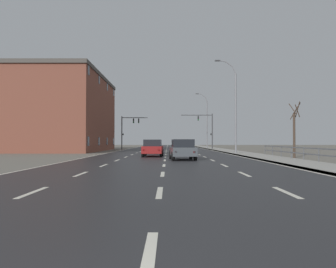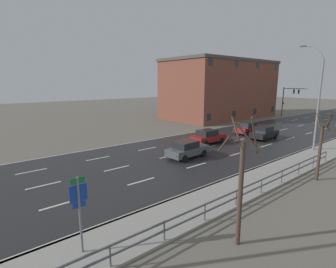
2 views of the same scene
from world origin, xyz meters
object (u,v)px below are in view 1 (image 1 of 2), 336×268
(car_distant, at_px, (184,149))
(street_lamp_midground, at_px, (236,108))
(car_near_right, at_px, (181,147))
(car_mid_centre, at_px, (154,148))
(traffic_signal_right, at_px, (208,126))
(car_far_left, at_px, (154,147))
(street_lamp_distant, at_px, (207,121))
(traffic_signal_left, at_px, (129,127))
(brick_building, at_px, (64,113))

(car_distant, bearing_deg, street_lamp_midground, 58.44)
(car_near_right, distance_m, car_mid_centre, 7.40)
(traffic_signal_right, xyz_separation_m, car_far_left, (-8.41, -20.48, -3.28))
(street_lamp_midground, bearing_deg, car_distant, -118.14)
(street_lamp_midground, distance_m, street_lamp_distant, 28.29)
(street_lamp_midground, xyz_separation_m, car_distant, (-6.12, -11.44, -4.25))
(traffic_signal_right, bearing_deg, traffic_signal_left, 175.58)
(street_lamp_distant, bearing_deg, car_far_left, -109.10)
(car_distant, height_order, car_near_right, same)
(street_lamp_distant, height_order, car_distant, street_lamp_distant)
(car_far_left, distance_m, brick_building, 17.74)
(street_lamp_distant, height_order, car_near_right, street_lamp_distant)
(traffic_signal_right, height_order, car_mid_centre, traffic_signal_right)
(car_far_left, bearing_deg, traffic_signal_left, 102.54)
(street_lamp_distant, xyz_separation_m, car_distant, (-6.13, -39.72, -4.34))
(car_far_left, xyz_separation_m, car_mid_centre, (0.35, -8.19, 0.00))
(car_far_left, bearing_deg, car_distant, -79.50)
(traffic_signal_right, distance_m, car_far_left, 22.38)
(car_far_left, bearing_deg, street_lamp_midground, -15.89)
(brick_building, bearing_deg, traffic_signal_left, 53.18)
(street_lamp_distant, distance_m, car_mid_centre, 35.46)
(street_lamp_distant, xyz_separation_m, car_near_right, (-5.88, -27.25, -4.34))
(street_lamp_midground, bearing_deg, traffic_signal_left, 120.75)
(car_mid_centre, relative_size, brick_building, 0.19)
(street_lamp_midground, distance_m, traffic_signal_right, 22.87)
(car_distant, relative_size, car_far_left, 1.02)
(street_lamp_distant, relative_size, car_distant, 2.49)
(car_far_left, height_order, brick_building, brick_building)
(traffic_signal_right, relative_size, traffic_signal_left, 1.06)
(traffic_signal_left, xyz_separation_m, car_far_left, (5.25, -21.54, -3.17))
(traffic_signal_right, xyz_separation_m, car_distant, (-5.56, -34.27, -3.28))
(car_mid_centre, xyz_separation_m, brick_building, (-13.85, 18.70, 4.65))
(street_lamp_midground, xyz_separation_m, traffic_signal_left, (-14.22, 23.89, -1.08))
(street_lamp_midground, xyz_separation_m, car_far_left, (-8.96, 2.36, -4.25))
(traffic_signal_right, bearing_deg, street_lamp_midground, -88.60)
(car_distant, height_order, brick_building, brick_building)
(street_lamp_distant, bearing_deg, street_lamp_midground, -90.03)
(car_far_left, bearing_deg, street_lamp_distant, 69.74)
(brick_building, bearing_deg, car_mid_centre, -53.48)
(traffic_signal_right, height_order, car_distant, traffic_signal_right)
(car_far_left, relative_size, car_mid_centre, 1.00)
(traffic_signal_left, bearing_deg, car_mid_centre, -79.34)
(street_lamp_midground, distance_m, brick_building, 25.90)
(brick_building, bearing_deg, car_far_left, -37.91)
(street_lamp_midground, height_order, brick_building, brick_building)
(car_far_left, relative_size, brick_building, 0.19)
(traffic_signal_right, relative_size, car_far_left, 1.49)
(street_lamp_midground, xyz_separation_m, car_mid_centre, (-8.62, -5.83, -4.25))
(traffic_signal_right, distance_m, brick_building, 24.11)
(street_lamp_distant, height_order, brick_building, brick_building)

